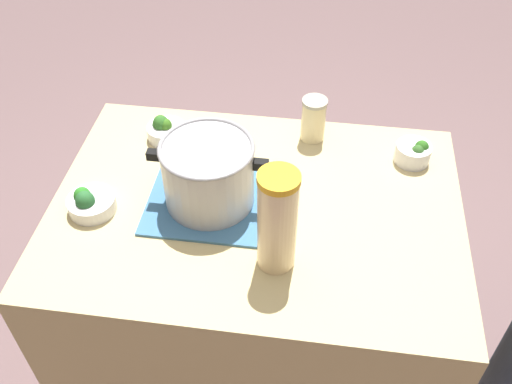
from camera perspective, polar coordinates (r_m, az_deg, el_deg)
name	(u,v)px	position (r m, az deg, el deg)	size (l,w,h in m)	color
ground_plane	(256,366)	(2.24, 0.00, -17.00)	(8.00, 8.00, 0.00)	#755B5D
counter_slab	(256,299)	(1.88, 0.00, -10.63)	(1.11, 0.79, 0.87)	#CEBB80
dish_cloth	(211,198)	(1.56, -4.54, -0.65)	(0.33, 0.30, 0.01)	teal
cooking_pot	(209,171)	(1.49, -4.75, 2.07)	(0.31, 0.25, 0.19)	#B7B7BC
lemonade_pitcher	(277,221)	(1.31, 2.14, -2.93)	(0.10, 0.10, 0.28)	beige
mason_jar	(313,119)	(1.72, 5.75, 7.25)	(0.08, 0.08, 0.14)	beige
broccoli_bowl_front	(165,130)	(1.76, -9.08, 6.15)	(0.12, 0.12, 0.08)	silver
broccoli_bowl_center	(90,203)	(1.57, -16.26, -1.02)	(0.13, 0.13, 0.07)	silver
broccoli_bowl_back	(414,153)	(1.71, 15.50, 3.82)	(0.10, 0.10, 0.07)	silver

